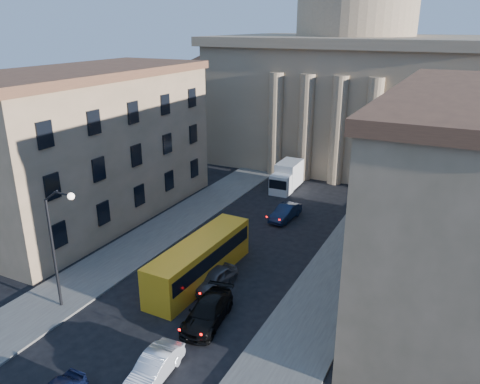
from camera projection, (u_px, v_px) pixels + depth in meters
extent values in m
cube|color=#4E4B47|center=(140.00, 245.00, 41.40)|extent=(5.00, 60.00, 0.15)
cube|color=#4E4B47|center=(326.00, 292.00, 34.24)|extent=(5.00, 60.00, 0.15)
cube|color=#8D7456|center=(350.00, 102.00, 67.08)|extent=(34.00, 26.00, 16.00)
cube|color=#8D7456|center=(354.00, 40.00, 64.22)|extent=(35.50, 27.50, 1.20)
cylinder|color=#8D7456|center=(357.00, 12.00, 63.00)|extent=(16.00, 16.00, 8.00)
cube|color=#8D7456|center=(216.00, 110.00, 75.09)|extent=(13.00, 13.00, 11.00)
cone|color=brown|center=(215.00, 62.00, 72.54)|extent=(26.02, 26.02, 4.00)
cylinder|color=#8D7456|center=(275.00, 125.00, 59.02)|extent=(1.80, 1.80, 13.00)
cylinder|color=#8D7456|center=(306.00, 128.00, 57.33)|extent=(1.80, 1.80, 13.00)
cylinder|color=#8D7456|center=(338.00, 131.00, 55.65)|extent=(1.80, 1.80, 13.00)
cylinder|color=#8D7456|center=(371.00, 135.00, 53.96)|extent=(1.80, 1.80, 13.00)
cube|color=tan|center=(91.00, 149.00, 45.99)|extent=(11.00, 26.00, 14.00)
cube|color=brown|center=(83.00, 72.00, 43.51)|extent=(11.60, 26.60, 0.80)
cube|color=tan|center=(472.00, 205.00, 31.67)|extent=(11.00, 26.00, 14.00)
cylinder|color=black|center=(54.00, 255.00, 31.24)|extent=(0.20, 0.20, 8.00)
cylinder|color=black|center=(51.00, 196.00, 29.53)|extent=(1.30, 0.12, 0.96)
cylinder|color=black|center=(62.00, 194.00, 29.00)|extent=(1.30, 0.12, 0.12)
sphere|color=white|center=(71.00, 196.00, 28.70)|extent=(0.44, 0.44, 0.44)
imported|color=#B1B2B9|center=(154.00, 367.00, 25.82)|extent=(1.80, 4.44, 1.43)
imported|color=white|center=(174.00, 276.00, 35.18)|extent=(2.80, 5.05, 1.34)
imported|color=black|center=(208.00, 312.00, 30.66)|extent=(2.89, 5.61, 1.56)
imported|color=#49494E|center=(215.00, 279.00, 34.73)|extent=(2.28, 4.48, 1.46)
imported|color=black|center=(285.00, 212.00, 46.84)|extent=(2.02, 4.69, 1.50)
cube|color=gold|center=(200.00, 260.00, 35.65)|extent=(2.87, 11.28, 3.16)
cube|color=black|center=(200.00, 254.00, 35.48)|extent=(2.91, 10.67, 1.12)
cylinder|color=black|center=(157.00, 295.00, 33.09)|extent=(0.33, 1.03, 1.02)
cylinder|color=black|center=(181.00, 302.00, 32.18)|extent=(0.33, 1.03, 1.02)
cylinder|color=black|center=(216.00, 249.00, 39.84)|extent=(0.33, 1.03, 1.02)
cylinder|color=black|center=(237.00, 254.00, 38.94)|extent=(0.33, 1.03, 1.02)
cube|color=silver|center=(281.00, 184.00, 53.83)|extent=(2.24, 2.33, 2.29)
cube|color=black|center=(278.00, 185.00, 52.80)|extent=(2.11, 0.15, 1.05)
cube|color=silver|center=(289.00, 174.00, 55.84)|extent=(2.36, 4.05, 2.96)
cylinder|color=black|center=(272.00, 190.00, 54.14)|extent=(0.28, 0.86, 0.86)
cylinder|color=black|center=(288.00, 192.00, 53.36)|extent=(0.28, 0.86, 0.86)
cylinder|color=black|center=(284.00, 180.00, 57.38)|extent=(0.28, 0.86, 0.86)
cylinder|color=black|center=(299.00, 183.00, 56.60)|extent=(0.28, 0.86, 0.86)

